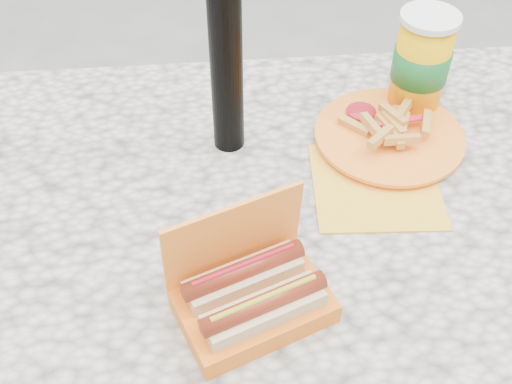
{
  "coord_description": "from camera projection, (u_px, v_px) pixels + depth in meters",
  "views": [
    {
      "loc": [
        -0.03,
        -0.65,
        1.45
      ],
      "look_at": [
        0.03,
        -0.01,
        0.8
      ],
      "focal_mm": 45.0,
      "sensor_mm": 36.0,
      "label": 1
    }
  ],
  "objects": [
    {
      "name": "fries_plate",
      "position": [
        387.0,
        138.0,
        1.06
      ],
      "size": [
        0.27,
        0.33,
        0.05
      ],
      "rotation": [
        0.0,
        0.0,
        -0.11
      ],
      "color": "gold",
      "rests_on": "picnic_table"
    },
    {
      "name": "hotdog_box",
      "position": [
        252.0,
        295.0,
        0.81
      ],
      "size": [
        0.22,
        0.18,
        0.15
      ],
      "rotation": [
        0.0,
        0.0,
        0.37
      ],
      "color": "orange",
      "rests_on": "picnic_table"
    },
    {
      "name": "picnic_table",
      "position": [
        237.0,
        258.0,
        1.03
      ],
      "size": [
        1.2,
        0.8,
        0.75
      ],
      "color": "beige",
      "rests_on": "ground"
    },
    {
      "name": "soda_cup",
      "position": [
        421.0,
        63.0,
        1.07
      ],
      "size": [
        0.1,
        0.1,
        0.18
      ],
      "rotation": [
        0.0,
        0.0,
        0.1
      ],
      "color": "#F9AF03",
      "rests_on": "picnic_table"
    }
  ]
}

